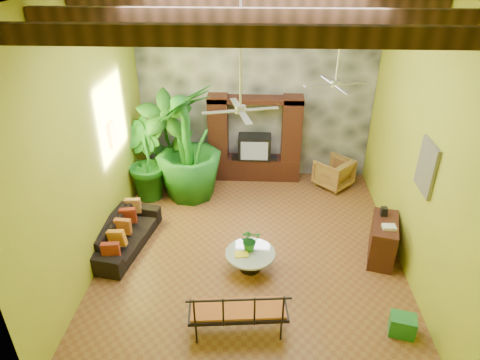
# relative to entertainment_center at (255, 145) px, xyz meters

# --- Properties ---
(ground) EXTENTS (7.00, 7.00, 0.00)m
(ground) POSITION_rel_entertainment_center_xyz_m (0.00, -3.14, -0.97)
(ground) COLOR brown
(ground) RESTS_ON ground
(back_wall) EXTENTS (6.00, 0.02, 5.00)m
(back_wall) POSITION_rel_entertainment_center_xyz_m (0.00, 0.36, 1.53)
(back_wall) COLOR #9EAC27
(back_wall) RESTS_ON ground
(left_wall) EXTENTS (0.02, 7.00, 5.00)m
(left_wall) POSITION_rel_entertainment_center_xyz_m (-3.00, -3.14, 1.53)
(left_wall) COLOR #9EAC27
(left_wall) RESTS_ON ground
(right_wall) EXTENTS (0.02, 7.00, 5.00)m
(right_wall) POSITION_rel_entertainment_center_xyz_m (3.00, -3.14, 1.53)
(right_wall) COLOR #9EAC27
(right_wall) RESTS_ON ground
(stone_accent_wall) EXTENTS (5.98, 0.10, 4.98)m
(stone_accent_wall) POSITION_rel_entertainment_center_xyz_m (0.00, 0.30, 1.53)
(stone_accent_wall) COLOR #3D4046
(stone_accent_wall) RESTS_ON ground
(ceiling_beams) EXTENTS (5.95, 5.36, 0.22)m
(ceiling_beams) POSITION_rel_entertainment_center_xyz_m (0.00, -3.14, 3.81)
(ceiling_beams) COLOR #331B10
(ceiling_beams) RESTS_ON ceiling
(entertainment_center) EXTENTS (2.40, 0.55, 2.30)m
(entertainment_center) POSITION_rel_entertainment_center_xyz_m (0.00, 0.00, 0.00)
(entertainment_center) COLOR black
(entertainment_center) RESTS_ON ground
(ceiling_fan_front) EXTENTS (1.28, 1.28, 1.86)m
(ceiling_fan_front) POSITION_rel_entertainment_center_xyz_m (-0.20, -3.54, 2.44)
(ceiling_fan_front) COLOR #B0B0B5
(ceiling_fan_front) RESTS_ON ceiling
(ceiling_fan_back) EXTENTS (1.28, 1.28, 1.86)m
(ceiling_fan_back) POSITION_rel_entertainment_center_xyz_m (1.60, -1.94, 2.44)
(ceiling_fan_back) COLOR #B0B0B5
(ceiling_fan_back) RESTS_ON ceiling
(wall_art_mask) EXTENTS (0.06, 0.32, 0.55)m
(wall_art_mask) POSITION_rel_entertainment_center_xyz_m (-2.96, -2.14, 1.13)
(wall_art_mask) COLOR gold
(wall_art_mask) RESTS_ON left_wall
(wall_art_painting) EXTENTS (0.06, 0.70, 0.90)m
(wall_art_painting) POSITION_rel_entertainment_center_xyz_m (2.96, -3.74, 1.33)
(wall_art_painting) COLOR #255D89
(wall_art_painting) RESTS_ON right_wall
(sofa) EXTENTS (1.17, 2.19, 0.61)m
(sofa) POSITION_rel_entertainment_center_xyz_m (-2.65, -3.18, -0.66)
(sofa) COLOR black
(sofa) RESTS_ON ground
(wicker_armchair) EXTENTS (1.16, 1.16, 0.76)m
(wicker_armchair) POSITION_rel_entertainment_center_xyz_m (2.08, -0.35, -0.59)
(wicker_armchair) COLOR olive
(wicker_armchair) RESTS_ON ground
(tall_plant_a) EXTENTS (1.58, 1.32, 2.57)m
(tall_plant_a) POSITION_rel_entertainment_center_xyz_m (-2.14, -0.68, 0.32)
(tall_plant_a) COLOR #1E5917
(tall_plant_a) RESTS_ON ground
(tall_plant_b) EXTENTS (1.37, 1.40, 1.98)m
(tall_plant_b) POSITION_rel_entertainment_center_xyz_m (-2.65, -1.10, 0.03)
(tall_plant_b) COLOR #185D1A
(tall_plant_b) RESTS_ON ground
(tall_plant_c) EXTENTS (2.08, 2.08, 2.83)m
(tall_plant_c) POSITION_rel_entertainment_center_xyz_m (-1.58, -1.02, 0.45)
(tall_plant_c) COLOR #1A641B
(tall_plant_c) RESTS_ON ground
(coffee_table) EXTENTS (0.97, 0.97, 0.40)m
(coffee_table) POSITION_rel_entertainment_center_xyz_m (0.00, -3.78, -0.71)
(coffee_table) COLOR black
(coffee_table) RESTS_ON ground
(centerpiece_plant) EXTENTS (0.49, 0.46, 0.44)m
(centerpiece_plant) POSITION_rel_entertainment_center_xyz_m (-0.01, -3.67, -0.35)
(centerpiece_plant) COLOR #1A6521
(centerpiece_plant) RESTS_ON coffee_table
(yellow_tray) EXTENTS (0.28, 0.22, 0.03)m
(yellow_tray) POSITION_rel_entertainment_center_xyz_m (-0.16, -3.86, -0.55)
(yellow_tray) COLOR gold
(yellow_tray) RESTS_ON coffee_table
(iron_bench) EXTENTS (1.63, 0.72, 0.57)m
(iron_bench) POSITION_rel_entertainment_center_xyz_m (-0.15, -5.41, -0.43)
(iron_bench) COLOR black
(iron_bench) RESTS_ON ground
(side_console) EXTENTS (0.72, 1.14, 0.84)m
(side_console) POSITION_rel_entertainment_center_xyz_m (2.64, -3.28, -0.54)
(side_console) COLOR #332210
(side_console) RESTS_ON ground
(green_bin) EXTENTS (0.47, 0.39, 0.35)m
(green_bin) POSITION_rel_entertainment_center_xyz_m (2.52, -5.24, -0.79)
(green_bin) COLOR #1D6F31
(green_bin) RESTS_ON ground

